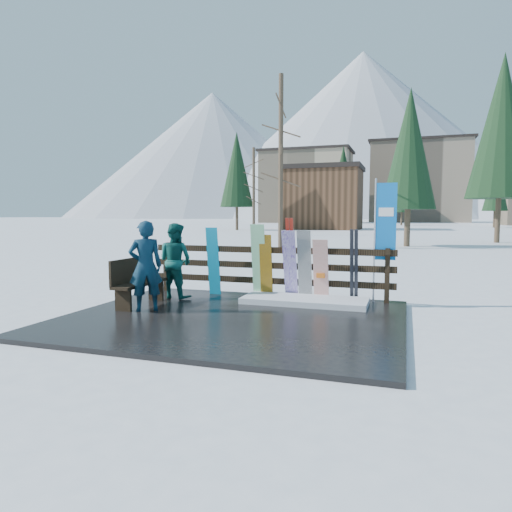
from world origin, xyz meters
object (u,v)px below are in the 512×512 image
(bench, at_px, (137,280))
(rental_flag, at_px, (383,226))
(person_front, at_px, (146,266))
(snowboard_4, at_px, (305,265))
(person_back, at_px, (175,261))
(snowboard_1, at_px, (259,261))
(snowboard_2, at_px, (266,266))
(snowboard_0, at_px, (213,261))
(snowboard_5, at_px, (321,270))
(snowboard_3, at_px, (290,265))

(bench, bearing_deg, rental_flag, 21.75)
(person_front, bearing_deg, rental_flag, 172.32)
(snowboard_4, bearing_deg, person_front, -142.12)
(bench, height_order, person_back, person_back)
(snowboard_1, height_order, person_back, person_back)
(snowboard_2, relative_size, rental_flag, 0.55)
(snowboard_0, height_order, person_front, person_front)
(snowboard_2, distance_m, person_back, 2.01)
(snowboard_4, xyz_separation_m, rental_flag, (1.60, 0.27, 0.85))
(snowboard_5, bearing_deg, snowboard_0, 180.00)
(snowboard_1, height_order, person_front, person_front)
(bench, xyz_separation_m, snowboard_5, (3.47, 1.62, 0.15))
(snowboard_2, bearing_deg, snowboard_0, 180.00)
(snowboard_0, relative_size, person_front, 0.91)
(person_back, bearing_deg, snowboard_2, -149.64)
(snowboard_0, relative_size, snowboard_5, 1.16)
(snowboard_0, height_order, snowboard_2, snowboard_0)
(snowboard_1, bearing_deg, snowboard_2, 0.00)
(rental_flag, bearing_deg, snowboard_2, -173.77)
(bench, distance_m, snowboard_3, 3.24)
(snowboard_0, bearing_deg, person_back, -135.22)
(snowboard_0, xyz_separation_m, rental_flag, (3.74, 0.27, 0.83))
(snowboard_3, xyz_separation_m, snowboard_4, (0.32, 0.00, 0.00))
(snowboard_2, bearing_deg, bench, -144.35)
(snowboard_0, relative_size, snowboard_4, 1.02)
(snowboard_2, bearing_deg, rental_flag, 6.23)
(snowboard_1, distance_m, rental_flag, 2.77)
(snowboard_0, distance_m, person_back, 0.90)
(person_front, xyz_separation_m, person_back, (-0.13, 1.42, -0.04))
(bench, height_order, snowboard_4, snowboard_4)
(snowboard_1, bearing_deg, snowboard_3, 0.00)
(snowboard_1, xyz_separation_m, snowboard_3, (0.72, 0.00, -0.06))
(bench, relative_size, snowboard_3, 0.96)
(bench, xyz_separation_m, snowboard_2, (2.25, 1.62, 0.19))
(snowboard_3, relative_size, person_front, 0.90)
(bench, distance_m, snowboard_4, 3.53)
(snowboard_1, xyz_separation_m, rental_flag, (2.64, 0.27, 0.79))
(snowboard_3, height_order, person_front, person_front)
(snowboard_2, bearing_deg, snowboard_3, 0.00)
(snowboard_4, distance_m, rental_flag, 1.83)
(snowboard_3, bearing_deg, bench, -150.02)
(bench, relative_size, snowboard_0, 0.96)
(person_front, bearing_deg, bench, -79.10)
(snowboard_0, bearing_deg, snowboard_2, 0.00)
(snowboard_4, bearing_deg, snowboard_1, 180.00)
(bench, bearing_deg, snowboard_1, 37.78)
(person_back, bearing_deg, snowboard_1, -148.00)
(snowboard_4, xyz_separation_m, snowboard_5, (0.35, 0.00, -0.10))
(snowboard_0, xyz_separation_m, snowboard_4, (2.14, 0.00, -0.02))
(person_back, bearing_deg, snowboard_0, -123.25)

